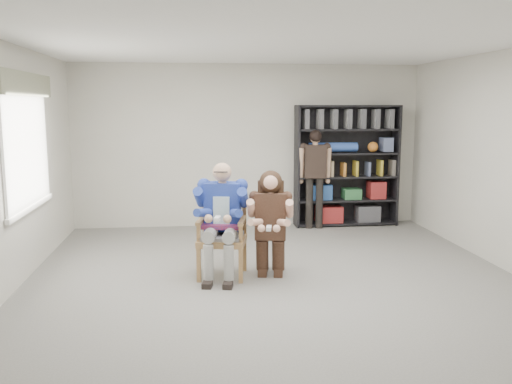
{
  "coord_description": "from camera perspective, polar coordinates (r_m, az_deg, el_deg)",
  "views": [
    {
      "loc": [
        -0.94,
        -5.87,
        2.09
      ],
      "look_at": [
        -0.2,
        0.6,
        1.05
      ],
      "focal_mm": 38.0,
      "sensor_mm": 36.0,
      "label": 1
    }
  ],
  "objects": [
    {
      "name": "window_left",
      "position": [
        7.17,
        -22.87,
        4.69
      ],
      "size": [
        0.16,
        2.0,
        1.75
      ],
      "primitive_type": null,
      "color": "white",
      "rests_on": "room_shell"
    },
    {
      "name": "room_shell",
      "position": [
        5.98,
        2.56,
        2.44
      ],
      "size": [
        6.0,
        7.0,
        2.8
      ],
      "primitive_type": null,
      "color": "beige",
      "rests_on": "ground"
    },
    {
      "name": "armchair",
      "position": [
        6.66,
        -3.59,
        -4.34
      ],
      "size": [
        0.74,
        0.72,
        1.1
      ],
      "primitive_type": null,
      "rotation": [
        0.0,
        0.0,
        -0.19
      ],
      "color": "#A47746",
      "rests_on": "floor"
    },
    {
      "name": "standing_man",
      "position": [
        9.28,
        6.2,
        1.31
      ],
      "size": [
        0.54,
        0.32,
        1.69
      ],
      "primitive_type": null,
      "rotation": [
        0.0,
        0.0,
        -0.06
      ],
      "color": "black",
      "rests_on": "floor"
    },
    {
      "name": "kneeling_woman",
      "position": [
        6.57,
        1.52,
        -3.57
      ],
      "size": [
        0.7,
        0.96,
        1.3
      ],
      "primitive_type": null,
      "rotation": [
        0.0,
        0.0,
        -0.19
      ],
      "color": "#311E15",
      "rests_on": "floor"
    },
    {
      "name": "seated_man",
      "position": [
        6.62,
        -3.6,
        -2.95
      ],
      "size": [
        0.76,
        0.95,
        1.42
      ],
      "primitive_type": null,
      "rotation": [
        0.0,
        0.0,
        -0.19
      ],
      "color": "navy",
      "rests_on": "floor"
    },
    {
      "name": "floor",
      "position": [
        6.3,
        2.47,
        -10.31
      ],
      "size": [
        6.0,
        7.0,
        0.01
      ],
      "primitive_type": "cube",
      "color": "slate",
      "rests_on": "ground"
    },
    {
      "name": "bookshelf",
      "position": [
        9.58,
        9.51,
        2.72
      ],
      "size": [
        1.8,
        0.38,
        2.1
      ],
      "primitive_type": null,
      "color": "black",
      "rests_on": "floor"
    }
  ]
}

